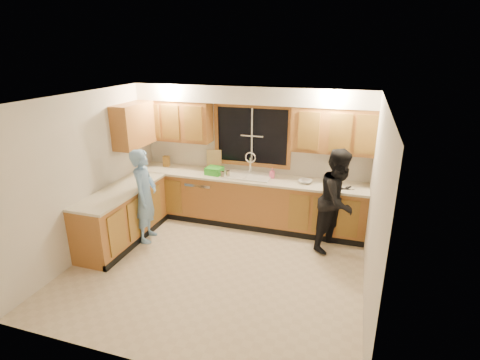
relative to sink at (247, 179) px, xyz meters
The scene contains 26 objects.
floor 1.82m from the sink, 90.00° to the right, with size 4.20×4.20×0.00m, color beige.
ceiling 2.29m from the sink, 90.00° to the right, with size 4.20×4.20×0.00m, color silver.
wall_back 0.49m from the sink, 90.00° to the left, with size 4.20×4.20×0.00m, color silver.
wall_left 2.67m from the sink, 142.62° to the right, with size 3.80×3.80×0.00m, color silver.
wall_right 2.67m from the sink, 37.38° to the right, with size 3.80×3.80×0.00m, color silver.
base_cabinets_back 0.42m from the sink, 90.00° to the right, with size 4.20×0.60×0.88m, color #AC6C32.
base_cabinets_left 2.23m from the sink, 145.12° to the right, with size 0.60×1.90×0.88m, color #AC6C32.
countertop_back 0.04m from the sink, 90.00° to the right, with size 4.20×0.63×0.04m, color beige.
countertop_left 2.18m from the sink, 144.90° to the right, with size 0.63×1.90×0.04m, color beige.
upper_cabinets_left 1.72m from the sink, behind, with size 1.35×0.33×0.75m, color #AC6C32.
upper_cabinets_right 1.72m from the sink, ahead, with size 1.35×0.33×0.75m, color #AC6C32.
upper_cabinets_return 2.21m from the sink, 165.94° to the right, with size 0.33×0.90×0.75m, color #AC6C32.
soffit 1.49m from the sink, 90.00° to the left, with size 4.20×0.35×0.30m, color white.
window_frame 0.79m from the sink, 90.00° to the left, with size 1.44×0.03×1.14m.
sink is the anchor object (origin of this frame).
dishwasher 0.96m from the sink, behind, with size 0.60×0.56×0.82m, color silver.
stove 2.60m from the sink, 134.61° to the right, with size 0.58×0.75×0.90m, color silver.
man 1.82m from the sink, 142.49° to the right, with size 0.58×0.38×1.59m, color #73A3DB.
woman 1.69m from the sink, 15.01° to the right, with size 0.81×0.63×1.67m, color black.
knife_block 1.68m from the sink, behind, with size 0.11×0.09×0.20m, color olive.
cutting_board 0.79m from the sink, 163.31° to the left, with size 0.28×0.02×0.37m, color tan.
dish_crate 0.62m from the sink, behind, with size 0.28×0.26×0.13m, color green.
soap_bottle 0.47m from the sink, ahead, with size 0.08×0.08×0.18m, color #FA5F90.
bowl 1.05m from the sink, ahead, with size 0.23×0.23×0.06m, color silver.
can_left 0.47m from the sink, 151.04° to the right, with size 0.07×0.07×0.12m, color tan.
can_right 0.37m from the sink, 153.76° to the right, with size 0.07×0.07×0.12m, color tan.
Camera 1 is at (1.80, -4.49, 3.11)m, focal length 28.00 mm.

